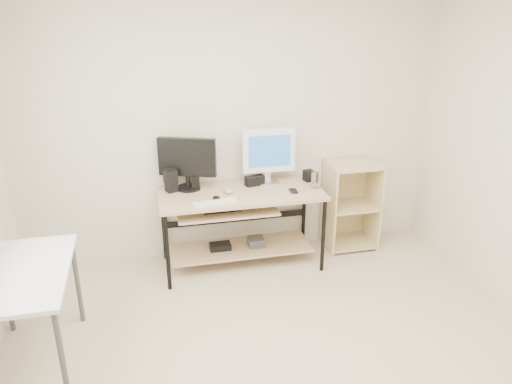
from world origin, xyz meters
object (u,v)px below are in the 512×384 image
object	(u,v)px
black_monitor	(187,160)
audio_controller	(196,183)
side_table	(23,282)
white_imac	(269,152)
desk	(238,213)
shelf_unit	(349,204)

from	to	relation	value
black_monitor	audio_controller	world-z (taller)	black_monitor
side_table	white_imac	xyz separation A→B (m)	(1.99, 1.23, 0.39)
desk	white_imac	xyz separation A→B (m)	(0.33, 0.17, 0.52)
shelf_unit	white_imac	xyz separation A→B (m)	(-0.84, 0.01, 0.61)
white_imac	desk	bearing A→B (deg)	-151.50
black_monitor	audio_controller	bearing A→B (deg)	-16.01
side_table	shelf_unit	xyz separation A→B (m)	(2.83, 1.22, -0.22)
desk	white_imac	bearing A→B (deg)	27.65
side_table	audio_controller	world-z (taller)	audio_controller
desk	shelf_unit	distance (m)	1.19
side_table	audio_controller	bearing A→B (deg)	43.03
shelf_unit	black_monitor	xyz separation A→B (m)	(-1.61, 0.02, 0.58)
black_monitor	white_imac	size ratio (longest dim) A/B	0.97
desk	shelf_unit	xyz separation A→B (m)	(1.18, 0.16, -0.09)
shelf_unit	black_monitor	world-z (taller)	black_monitor
side_table	shelf_unit	size ratio (longest dim) A/B	1.11
side_table	white_imac	size ratio (longest dim) A/B	1.87
black_monitor	side_table	bearing A→B (deg)	-114.10
side_table	audio_controller	distance (m)	1.76
side_table	shelf_unit	world-z (taller)	shelf_unit
desk	side_table	xyz separation A→B (m)	(-1.65, -1.06, 0.13)
black_monitor	white_imac	xyz separation A→B (m)	(0.76, -0.01, 0.03)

